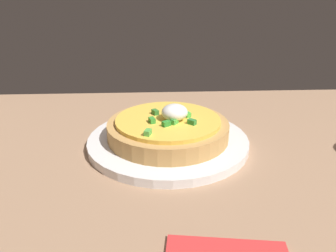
% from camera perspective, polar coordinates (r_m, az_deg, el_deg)
% --- Properties ---
extents(dining_table, '(1.19, 0.74, 0.03)m').
position_cam_1_polar(dining_table, '(0.48, -5.49, -8.99)').
color(dining_table, '#A27B5D').
rests_on(dining_table, ground).
extents(plate, '(0.27, 0.27, 0.01)m').
position_cam_1_polar(plate, '(0.53, 0.00, -2.65)').
color(plate, white).
rests_on(plate, dining_table).
extents(pizza, '(0.20, 0.20, 0.06)m').
position_cam_1_polar(pizza, '(0.52, 0.04, -0.30)').
color(pizza, tan).
rests_on(pizza, plate).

